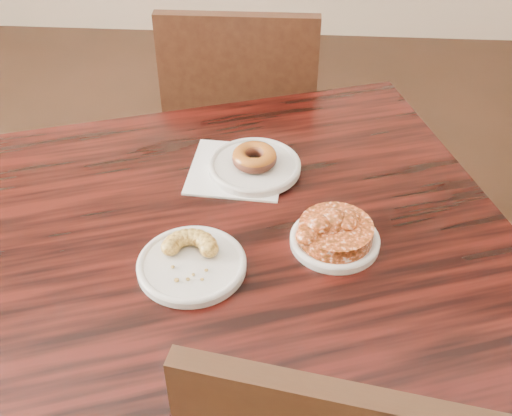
# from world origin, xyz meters

# --- Properties ---
(cafe_table) EXTENTS (1.10, 1.10, 0.75)m
(cafe_table) POSITION_xyz_m (-0.05, 0.11, 0.38)
(cafe_table) COLOR black
(cafe_table) RESTS_ON floor
(chair_far) EXTENTS (0.42, 0.42, 0.90)m
(chair_far) POSITION_xyz_m (-0.14, 0.83, 0.45)
(chair_far) COLOR black
(chair_far) RESTS_ON floor
(napkin) EXTENTS (0.19, 0.19, 0.00)m
(napkin) POSITION_xyz_m (-0.10, 0.29, 0.75)
(napkin) COLOR white
(napkin) RESTS_ON cafe_table
(plate_donut) EXTENTS (0.18, 0.18, 0.01)m
(plate_donut) POSITION_xyz_m (-0.07, 0.29, 0.76)
(plate_donut) COLOR silver
(plate_donut) RESTS_ON napkin
(plate_cruller) EXTENTS (0.18, 0.18, 0.01)m
(plate_cruller) POSITION_xyz_m (-0.15, 0.02, 0.76)
(plate_cruller) COLOR silver
(plate_cruller) RESTS_ON cafe_table
(plate_fritter) EXTENTS (0.15, 0.15, 0.01)m
(plate_fritter) POSITION_xyz_m (0.08, 0.10, 0.76)
(plate_fritter) COLOR silver
(plate_fritter) RESTS_ON cafe_table
(glazed_donut) EXTENTS (0.09, 0.09, 0.03)m
(glazed_donut) POSITION_xyz_m (-0.07, 0.29, 0.78)
(glazed_donut) COLOR brown
(glazed_donut) RESTS_ON plate_donut
(apple_fritter) EXTENTS (0.17, 0.17, 0.04)m
(apple_fritter) POSITION_xyz_m (0.08, 0.10, 0.78)
(apple_fritter) COLOR #451D07
(apple_fritter) RESTS_ON plate_fritter
(cruller_fragment) EXTENTS (0.11, 0.11, 0.03)m
(cruller_fragment) POSITION_xyz_m (-0.15, 0.02, 0.78)
(cruller_fragment) COLOR brown
(cruller_fragment) RESTS_ON plate_cruller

